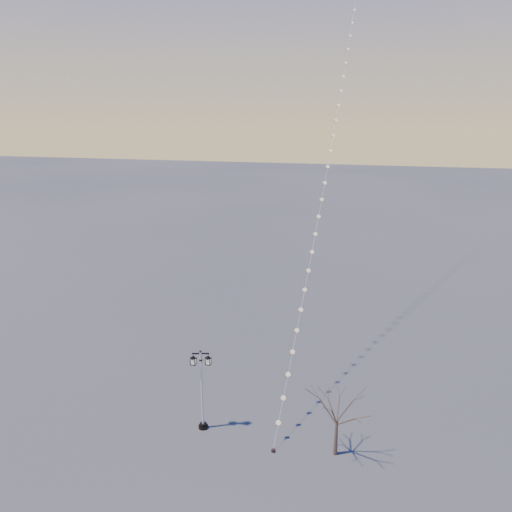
# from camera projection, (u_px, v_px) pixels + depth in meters

# --- Properties ---
(ground) EXTENTS (300.00, 300.00, 0.00)m
(ground) POSITION_uv_depth(u_px,v_px,m) (243.00, 451.00, 28.59)
(ground) COLOR #434644
(ground) RESTS_ON ground
(street_lamp) EXTENTS (1.35, 0.68, 5.40)m
(street_lamp) POSITION_uv_depth(u_px,v_px,m) (202.00, 386.00, 29.82)
(street_lamp) COLOR black
(street_lamp) RESTS_ON ground
(bare_tree) EXTENTS (2.53, 2.53, 4.20)m
(bare_tree) POSITION_uv_depth(u_px,v_px,m) (337.00, 411.00, 27.53)
(bare_tree) COLOR #4C3C2E
(bare_tree) RESTS_ON ground
(kite_train) EXTENTS (3.50, 42.95, 42.29)m
(kite_train) POSITION_uv_depth(u_px,v_px,m) (338.00, 85.00, 41.81)
(kite_train) COLOR black
(kite_train) RESTS_ON ground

